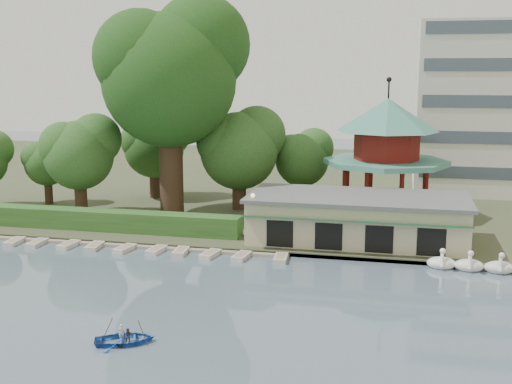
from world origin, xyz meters
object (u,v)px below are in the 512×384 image
(dock, at_px, (96,242))
(pavilion, at_px, (387,146))
(boathouse, at_px, (357,218))
(rowboat_with_passengers, at_px, (125,335))
(big_tree, at_px, (171,69))

(dock, distance_m, pavilion, 29.14)
(boathouse, bearing_deg, rowboat_with_passengers, -115.06)
(dock, bearing_deg, rowboat_with_passengers, -59.35)
(boathouse, relative_size, pavilion, 1.38)
(dock, relative_size, boathouse, 1.83)
(dock, xyz_separation_m, rowboat_with_passengers, (11.05, -18.65, 0.35))
(big_tree, bearing_deg, rowboat_with_passengers, -75.14)
(pavilion, xyz_separation_m, rowboat_with_passengers, (-12.95, -33.45, -7.01))
(dock, distance_m, boathouse, 22.62)
(pavilion, relative_size, big_tree, 0.62)
(pavilion, bearing_deg, dock, -148.34)
(dock, distance_m, big_tree, 18.73)
(rowboat_with_passengers, bearing_deg, dock, 120.65)
(boathouse, height_order, pavilion, pavilion)
(pavilion, distance_m, rowboat_with_passengers, 36.54)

